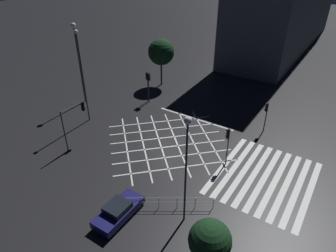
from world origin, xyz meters
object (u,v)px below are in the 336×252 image
(traffic_light_ne_main, at_px, (147,81))
(street_tree_far, at_px, (210,241))
(street_lamp_west, at_px, (81,68))
(traffic_light_se_cross, at_px, (266,111))
(street_lamp_east, at_px, (77,46))
(street_tree_near, at_px, (161,52))
(traffic_light_median_south, at_px, (228,139))
(traffic_light_nw_main, at_px, (74,116))
(street_lamp_far, at_px, (187,152))
(traffic_light_ne_cross, at_px, (149,82))
(waiting_car, at_px, (118,211))

(traffic_light_ne_main, distance_m, street_tree_far, 24.18)
(street_lamp_west, bearing_deg, traffic_light_ne_main, -20.02)
(traffic_light_ne_main, distance_m, traffic_light_se_cross, 14.62)
(street_lamp_east, relative_size, street_tree_near, 1.49)
(traffic_light_median_south, bearing_deg, street_lamp_east, -5.75)
(traffic_light_ne_main, height_order, traffic_light_nw_main, traffic_light_nw_main)
(street_tree_far, bearing_deg, street_lamp_far, 47.92)
(street_lamp_far, relative_size, street_tree_near, 1.32)
(traffic_light_ne_main, bearing_deg, street_lamp_west, -20.02)
(traffic_light_median_south, bearing_deg, traffic_light_ne_cross, -25.86)
(traffic_light_ne_cross, height_order, street_tree_far, street_tree_far)
(traffic_light_nw_main, relative_size, waiting_car, 1.05)
(traffic_light_ne_main, height_order, waiting_car, traffic_light_ne_main)
(traffic_light_median_south, height_order, traffic_light_ne_main, traffic_light_ne_main)
(traffic_light_ne_main, bearing_deg, street_tree_far, 44.86)
(traffic_light_nw_main, relative_size, traffic_light_ne_cross, 1.11)
(traffic_light_se_cross, distance_m, traffic_light_nw_main, 19.25)
(traffic_light_ne_main, xyz_separation_m, street_lamp_far, (-14.13, -13.72, 3.24))
(traffic_light_ne_cross, distance_m, street_tree_near, 6.15)
(traffic_light_median_south, bearing_deg, traffic_light_nw_main, 20.38)
(traffic_light_ne_main, height_order, street_lamp_far, street_lamp_far)
(street_lamp_east, bearing_deg, street_lamp_far, -115.40)
(traffic_light_ne_cross, xyz_separation_m, street_lamp_west, (-7.45, 3.07, 3.44))
(traffic_light_median_south, relative_size, traffic_light_nw_main, 0.86)
(traffic_light_nw_main, bearing_deg, traffic_light_median_south, -69.62)
(traffic_light_nw_main, xyz_separation_m, street_lamp_west, (3.98, 2.69, 3.03))
(traffic_light_median_south, height_order, traffic_light_ne_cross, traffic_light_ne_cross)
(traffic_light_se_cross, bearing_deg, street_lamp_far, 86.73)
(street_lamp_east, bearing_deg, waiting_car, -126.59)
(traffic_light_ne_main, xyz_separation_m, traffic_light_nw_main, (-11.51, 0.06, 0.41))
(street_lamp_far, distance_m, street_tree_far, 5.30)
(traffic_light_nw_main, xyz_separation_m, street_lamp_east, (7.07, 6.62, 3.87))
(traffic_light_median_south, bearing_deg, street_tree_near, -38.21)
(traffic_light_ne_main, relative_size, traffic_light_nw_main, 0.90)
(traffic_light_nw_main, xyz_separation_m, street_lamp_far, (-2.61, -13.77, 2.83))
(traffic_light_ne_main, bearing_deg, traffic_light_median_south, 64.39)
(street_tree_near, bearing_deg, traffic_light_ne_cross, -160.66)
(traffic_light_se_cross, distance_m, waiting_car, 18.27)
(traffic_light_ne_main, relative_size, traffic_light_ne_cross, 1.00)
(traffic_light_ne_main, bearing_deg, street_tree_near, -163.46)
(traffic_light_se_cross, relative_size, traffic_light_ne_cross, 0.87)
(traffic_light_median_south, height_order, street_lamp_east, street_lamp_east)
(traffic_light_se_cross, xyz_separation_m, traffic_light_ne_cross, (-1.04, 14.26, 0.37))
(traffic_light_nw_main, distance_m, street_lamp_east, 10.43)
(traffic_light_ne_main, relative_size, waiting_car, 0.95)
(street_lamp_west, height_order, waiting_car, street_lamp_west)
(street_lamp_far, bearing_deg, traffic_light_median_south, 1.57)
(street_lamp_west, xyz_separation_m, street_tree_near, (12.96, -1.13, -1.51))
(traffic_light_se_cross, xyz_separation_m, street_tree_far, (-18.10, -2.47, 0.80))
(traffic_light_median_south, height_order, street_tree_far, street_tree_far)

